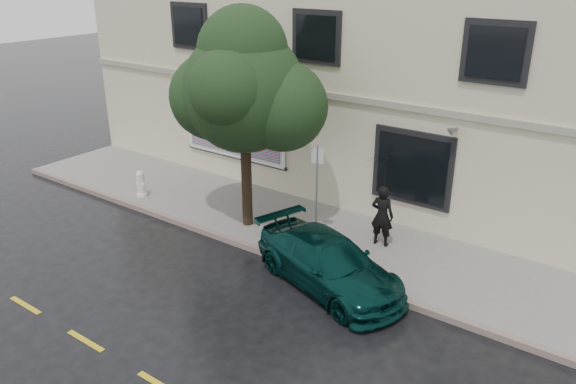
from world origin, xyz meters
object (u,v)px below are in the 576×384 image
Objects in this scene: pedestrian at (382,216)px; street_tree at (244,92)px; fire_hydrant at (141,184)px; car at (329,263)px.

street_tree is (-3.70, -1.09, 3.01)m from pedestrian.
street_tree is at bearing 10.74° from pedestrian.
pedestrian is at bearing 8.34° from fire_hydrant.
car is 0.77× the size of street_tree.
car is 7.68m from fire_hydrant.
pedestrian is at bearing 16.37° from street_tree.
fire_hydrant is at bearing -174.48° from street_tree.
street_tree is 5.36m from fire_hydrant.
fire_hydrant is (-7.80, -1.48, -0.42)m from pedestrian.
street_tree reaches higher than pedestrian.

